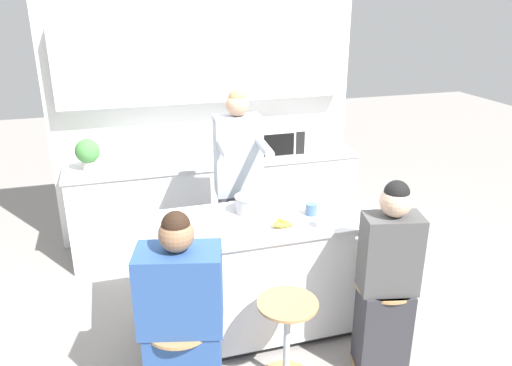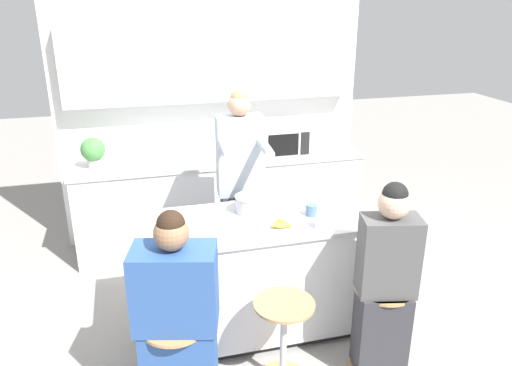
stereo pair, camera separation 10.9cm
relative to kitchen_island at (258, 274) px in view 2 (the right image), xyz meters
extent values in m
plane|color=gray|center=(0.00, 0.00, -0.47)|extent=(16.00, 16.00, 0.00)
cube|color=silver|center=(0.00, 1.82, 0.88)|extent=(3.07, 0.06, 2.70)
cube|color=silver|center=(0.00, 1.71, 1.36)|extent=(2.82, 0.16, 0.75)
cube|color=silver|center=(0.00, 1.48, -0.02)|extent=(2.82, 0.59, 0.90)
cube|color=#BCBCC1|center=(0.00, 1.48, 0.44)|extent=(2.85, 0.62, 0.03)
cube|color=black|center=(0.00, 0.00, -0.44)|extent=(1.61, 0.62, 0.06)
cube|color=silver|center=(0.00, 0.00, 0.01)|extent=(1.69, 0.70, 0.84)
cube|color=#BCBCC1|center=(0.00, 0.00, 0.44)|extent=(1.73, 0.74, 0.03)
cylinder|color=tan|center=(-0.69, -0.66, 0.15)|extent=(0.39, 0.39, 0.02)
cylinder|color=#B7BABC|center=(0.00, -0.62, -0.16)|extent=(0.04, 0.04, 0.59)
cylinder|color=tan|center=(0.00, -0.62, 0.15)|extent=(0.39, 0.39, 0.02)
cylinder|color=tan|center=(0.69, -0.63, -0.46)|extent=(0.38, 0.38, 0.01)
cylinder|color=#B7BABC|center=(0.69, -0.63, -0.16)|extent=(0.04, 0.04, 0.59)
cylinder|color=tan|center=(0.69, -0.63, 0.15)|extent=(0.39, 0.39, 0.02)
cube|color=#383842|center=(0.00, 0.58, -0.02)|extent=(0.33, 0.24, 0.91)
cube|color=#9EA8B2|center=(0.00, 0.58, 0.76)|extent=(0.39, 0.25, 0.64)
cylinder|color=#9EA8B2|center=(-0.17, 0.30, 0.90)|extent=(0.10, 0.36, 0.07)
cylinder|color=#9EA8B2|center=(0.13, 0.28, 0.90)|extent=(0.10, 0.36, 0.07)
sphere|color=tan|center=(0.00, 0.58, 1.17)|extent=(0.19, 0.19, 0.18)
sphere|color=#A37F51|center=(0.00, 0.58, 1.22)|extent=(0.15, 0.15, 0.14)
cube|color=#2D5193|center=(-0.67, -0.67, 0.41)|extent=(0.53, 0.39, 0.50)
sphere|color=#936B4C|center=(-0.67, -0.67, 0.75)|extent=(0.24, 0.24, 0.20)
sphere|color=black|center=(-0.67, -0.67, 0.81)|extent=(0.19, 0.19, 0.16)
cube|color=#333338|center=(0.67, -0.67, -0.16)|extent=(0.38, 0.33, 0.63)
cube|color=#4C4C4C|center=(0.67, -0.67, 0.42)|extent=(0.41, 0.30, 0.53)
sphere|color=#DBB293|center=(0.67, -0.67, 0.79)|extent=(0.24, 0.24, 0.20)
sphere|color=black|center=(0.67, -0.67, 0.84)|extent=(0.19, 0.19, 0.16)
cylinder|color=#B7BABC|center=(-0.03, 0.13, 0.52)|extent=(0.21, 0.21, 0.12)
cylinder|color=#B7BABC|center=(-0.03, 0.13, 0.58)|extent=(0.22, 0.22, 0.01)
cylinder|color=#B7BABC|center=(-0.16, 0.13, 0.56)|extent=(0.05, 0.01, 0.01)
cylinder|color=#B7BABC|center=(0.10, 0.13, 0.56)|extent=(0.05, 0.01, 0.01)
cylinder|color=#B7BABC|center=(-0.59, -0.08, 0.49)|extent=(0.18, 0.18, 0.06)
cylinder|color=#4C7099|center=(0.39, -0.04, 0.50)|extent=(0.08, 0.08, 0.09)
torus|color=#4C7099|center=(0.44, -0.04, 0.50)|extent=(0.04, 0.01, 0.04)
cylinder|color=white|center=(0.38, -0.26, 0.50)|extent=(0.08, 0.08, 0.09)
torus|color=white|center=(0.43, -0.26, 0.51)|extent=(0.04, 0.01, 0.04)
ellipsoid|color=yellow|center=(0.11, -0.20, 0.48)|extent=(0.13, 0.05, 0.06)
ellipsoid|color=yellow|center=(0.08, -0.16, 0.48)|extent=(0.10, 0.13, 0.06)
ellipsoid|color=yellow|center=(0.14, -0.16, 0.48)|extent=(0.11, 0.12, 0.06)
cube|color=white|center=(0.64, 1.44, 0.60)|extent=(0.49, 0.33, 0.28)
cube|color=black|center=(0.59, 1.27, 0.60)|extent=(0.31, 0.01, 0.22)
cube|color=black|center=(0.81, 1.27, 0.60)|extent=(0.09, 0.01, 0.23)
cylinder|color=beige|center=(-1.18, 1.48, 0.50)|extent=(0.12, 0.12, 0.08)
sphere|color=#478942|center=(-1.18, 1.48, 0.63)|extent=(0.22, 0.22, 0.22)
camera|label=1|loc=(-0.95, -3.11, 1.98)|focal=35.00mm
camera|label=2|loc=(-0.85, -3.14, 1.98)|focal=35.00mm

